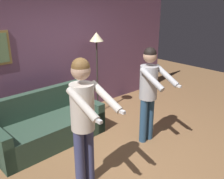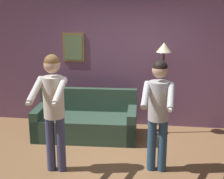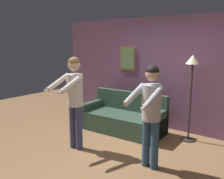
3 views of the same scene
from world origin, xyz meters
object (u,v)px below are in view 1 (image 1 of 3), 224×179
Objects in this scene: person_standing_left at (83,113)px; person_standing_right at (149,87)px; torchiere_lamp at (97,49)px; couch at (48,127)px.

person_standing_left is 1.51m from person_standing_right.
person_standing_left is at bearing -132.16° from torchiere_lamp.
torchiere_lamp is (1.41, 0.36, 1.15)m from couch.
couch is 1.10× the size of person_standing_left.
torchiere_lamp is 2.36m from person_standing_left.
person_standing_left reaches higher than person_standing_right.
couch is at bearing 139.36° from person_standing_right.
person_standing_right is (1.49, 0.22, -0.06)m from person_standing_left.
torchiere_lamp reaches higher than couch.
torchiere_lamp is at bearing 14.41° from couch.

